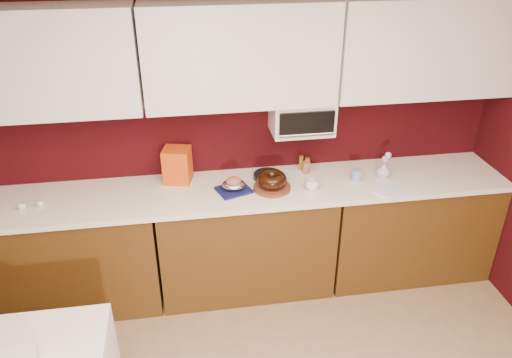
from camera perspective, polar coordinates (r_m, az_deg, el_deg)
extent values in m
cube|color=white|center=(1.34, 9.99, 18.85)|extent=(4.00, 4.50, 0.02)
cube|color=#32060A|center=(3.82, -1.98, 5.86)|extent=(4.00, 0.02, 2.50)
cube|color=#4E300F|center=(4.03, -20.55, -8.22)|extent=(1.31, 0.58, 0.86)
cube|color=#4E300F|center=(3.95, -1.21, -6.94)|extent=(1.31, 0.58, 0.86)
cube|color=#4E300F|center=(4.30, 16.76, -5.05)|extent=(1.31, 0.58, 0.86)
cube|color=white|center=(3.70, -1.28, -1.26)|extent=(4.00, 0.62, 0.04)
cube|color=white|center=(3.56, -24.08, 12.00)|extent=(1.31, 0.33, 0.70)
cube|color=white|center=(3.47, -1.79, 14.01)|extent=(1.31, 0.33, 0.70)
cube|color=white|center=(3.87, 18.86, 14.06)|extent=(1.31, 0.33, 0.70)
cube|color=white|center=(3.72, 5.23, 7.19)|extent=(0.45, 0.30, 0.25)
cube|color=black|center=(3.57, 5.84, 6.27)|extent=(0.40, 0.02, 0.18)
cylinder|color=silver|center=(3.59, 5.84, 5.07)|extent=(0.42, 0.02, 0.02)
cylinder|color=brown|center=(3.67, 1.84, -0.99)|extent=(0.30, 0.30, 0.03)
torus|color=black|center=(3.63, 1.85, -0.07)|extent=(0.27, 0.27, 0.09)
cube|color=#13164A|center=(3.65, -2.55, -1.26)|extent=(0.28, 0.26, 0.02)
ellipsoid|color=silver|center=(3.62, -2.57, -0.63)|extent=(0.18, 0.16, 0.06)
ellipsoid|color=#A75E4C|center=(3.61, -2.57, -0.28)|extent=(0.12, 0.10, 0.07)
cube|color=#B9250C|center=(3.77, -8.97, 1.59)|extent=(0.23, 0.22, 0.27)
cylinder|color=black|center=(3.81, 1.38, 0.35)|extent=(0.25, 0.25, 0.04)
imported|color=white|center=(3.67, 6.42, -0.54)|extent=(0.10, 0.10, 0.10)
cylinder|color=#1B3C98|center=(3.84, 11.44, 0.44)|extent=(0.10, 0.10, 0.09)
imported|color=silver|center=(3.94, 14.39, 1.10)|extent=(0.10, 0.10, 0.13)
sphere|color=pink|center=(3.90, 14.54, 2.21)|extent=(0.05, 0.05, 0.05)
sphere|color=#94CFED|center=(3.92, 14.87, 2.65)|extent=(0.05, 0.05, 0.05)
cylinder|color=white|center=(3.78, 14.97, -1.15)|extent=(0.32, 0.32, 0.01)
cylinder|color=brown|center=(3.93, 5.88, 1.68)|extent=(0.04, 0.04, 0.11)
cylinder|color=#935F42|center=(3.90, 5.75, 1.34)|extent=(0.06, 0.06, 0.09)
ellipsoid|color=silver|center=(3.77, -23.47, -2.57)|extent=(0.06, 0.05, 0.04)
ellipsoid|color=silver|center=(3.78, -25.23, -2.83)|extent=(0.06, 0.05, 0.04)
cylinder|color=brown|center=(3.94, 5.17, 1.85)|extent=(0.04, 0.04, 0.12)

